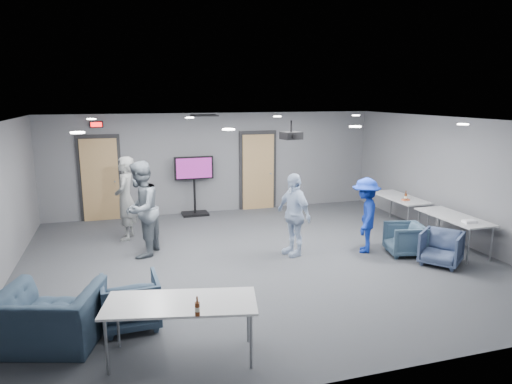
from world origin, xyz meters
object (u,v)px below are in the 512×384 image
object	(u,v)px
person_b	(141,209)
tv_stand	(194,182)
projector	(291,135)
person_d	(365,215)
table_right_b	(454,218)
table_right_a	(400,199)
bottle_right	(406,197)
chair_front_a	(130,302)
person_a	(125,198)
chair_right_c	(441,248)
table_front_left	(181,305)
person_c	(293,214)
bottle_front	(197,309)
chair_front_b	(50,318)
chair_right_b	(405,239)

from	to	relation	value
person_b	tv_stand	xyz separation A→B (m)	(1.53, 2.85, -0.06)
projector	person_d	bearing A→B (deg)	-20.89
person_b	table_right_b	size ratio (longest dim) A/B	1.14
person_d	table_right_a	world-z (taller)	person_d
bottle_right	chair_front_a	bearing A→B (deg)	-155.80
person_b	table_right_b	distance (m)	6.35
table_right_a	table_right_b	size ratio (longest dim) A/B	1.00
person_a	table_right_a	world-z (taller)	person_a
person_d	chair_front_a	xyz separation A→B (m)	(-4.70, -1.82, -0.41)
chair_right_c	projector	bearing A→B (deg)	-156.46
chair_front_a	table_front_left	xyz separation A→B (m)	(0.57, -1.00, 0.33)
person_c	bottle_front	xyz separation A→B (m)	(-2.52, -3.49, -0.02)
chair_front_b	chair_front_a	bearing A→B (deg)	-147.75
chair_right_b	bottle_right	world-z (taller)	bottle_right
person_c	chair_front_b	distance (m)	4.85
bottle_front	table_right_b	bearing A→B (deg)	25.60
chair_front_b	bottle_front	distance (m)	2.09
person_a	chair_right_c	distance (m)	6.61
person_b	table_front_left	xyz separation A→B (m)	(0.26, -3.90, -0.27)
person_a	chair_front_a	xyz separation A→B (m)	(-0.05, -4.11, -0.57)
chair_right_b	bottle_front	world-z (taller)	bottle_front
person_c	chair_right_c	distance (m)	2.86
chair_right_b	person_d	bearing A→B (deg)	-107.51
chair_right_c	bottle_front	world-z (taller)	bottle_front
person_b	table_right_a	size ratio (longest dim) A/B	1.14
table_right_a	bottle_right	distance (m)	0.44
chair_right_c	chair_front_b	size ratio (longest dim) A/B	0.60
person_a	table_right_a	xyz separation A→B (m)	(6.43, -0.85, -0.25)
person_d	chair_right_c	distance (m)	1.55
bottle_front	projector	xyz separation A→B (m)	(2.45, 3.49, 1.59)
table_right_a	tv_stand	world-z (taller)	tv_stand
chair_front_b	bottle_right	xyz separation A→B (m)	(7.35, 3.12, 0.43)
person_a	chair_front_b	size ratio (longest dim) A/B	1.56
chair_right_c	table_right_a	xyz separation A→B (m)	(0.77, 2.53, 0.35)
chair_right_b	projector	xyz separation A→B (m)	(-2.22, 0.67, 2.08)
person_b	chair_right_b	xyz separation A→B (m)	(5.06, -1.48, -0.64)
chair_right_b	tv_stand	distance (m)	5.62
chair_front_a	table_right_a	xyz separation A→B (m)	(6.48, 3.26, 0.32)
table_front_left	chair_right_c	bearing A→B (deg)	31.01
chair_front_a	projector	distance (m)	4.30
table_right_b	person_a	bearing A→B (deg)	66.86
person_d	table_front_left	distance (m)	5.00
person_b	table_right_a	world-z (taller)	person_b
chair_front_a	bottle_front	world-z (taller)	bottle_front
person_a	person_c	bearing A→B (deg)	70.35
chair_right_c	tv_stand	xyz separation A→B (m)	(-3.86, 5.02, 0.57)
person_b	chair_right_b	size ratio (longest dim) A/B	2.72
bottle_front	tv_stand	xyz separation A→B (m)	(1.13, 7.15, 0.08)
chair_front_b	bottle_front	world-z (taller)	bottle_front
chair_right_c	person_a	bearing A→B (deg)	-159.33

